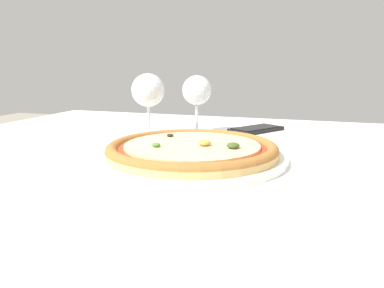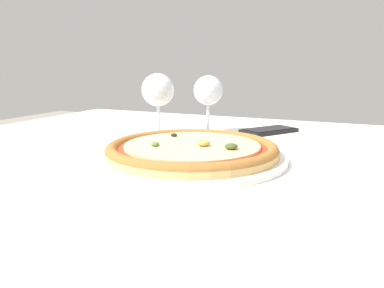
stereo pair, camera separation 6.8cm
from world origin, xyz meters
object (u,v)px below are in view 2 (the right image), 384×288
(dining_table, at_px, (157,191))
(cell_phone, at_px, (269,130))
(pizza_plate, at_px, (192,151))
(wine_glass_far_right, at_px, (158,92))
(wine_glass_far_left, at_px, (208,93))

(dining_table, bearing_deg, cell_phone, 60.03)
(pizza_plate, distance_m, cell_phone, 0.34)
(wine_glass_far_right, height_order, cell_phone, wine_glass_far_right)
(cell_phone, bearing_deg, pizza_plate, -101.15)
(dining_table, bearing_deg, wine_glass_far_right, 116.46)
(wine_glass_far_left, distance_m, cell_phone, 0.18)
(wine_glass_far_right, distance_m, cell_phone, 0.30)
(pizza_plate, xyz_separation_m, wine_glass_far_right, (-0.16, 0.17, 0.09))
(wine_glass_far_left, xyz_separation_m, wine_glass_far_right, (-0.09, -0.10, 0.01))
(wine_glass_far_right, relative_size, cell_phone, 0.96)
(dining_table, xyz_separation_m, wine_glass_far_right, (-0.06, 0.12, 0.20))
(dining_table, xyz_separation_m, wine_glass_far_left, (0.03, 0.22, 0.19))
(wine_glass_far_left, bearing_deg, pizza_plate, -74.34)
(cell_phone, bearing_deg, dining_table, -119.97)
(dining_table, bearing_deg, wine_glass_far_left, 83.24)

